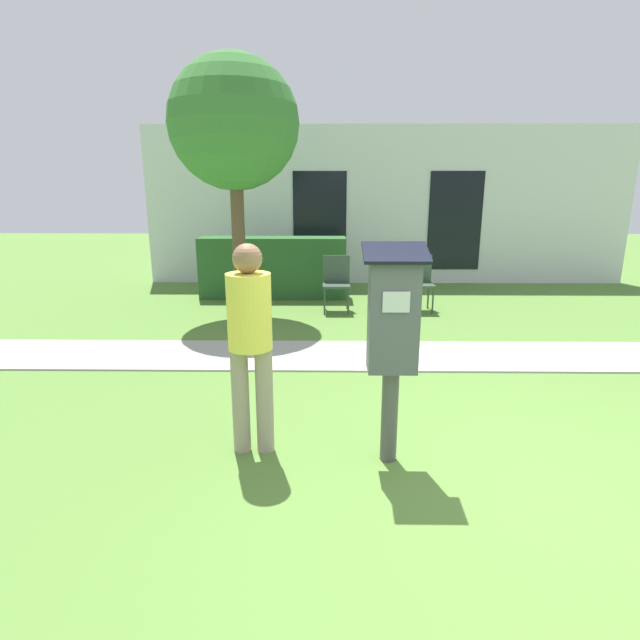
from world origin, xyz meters
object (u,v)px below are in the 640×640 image
at_px(outdoor_chair_left, 336,279).
at_px(outdoor_chair_middle, 419,278).
at_px(person_standing, 250,334).
at_px(parking_meter, 393,327).

relative_size(outdoor_chair_left, outdoor_chair_middle, 1.00).
bearing_deg(outdoor_chair_left, person_standing, -109.50).
relative_size(person_standing, outdoor_chair_middle, 1.76).
height_order(parking_meter, outdoor_chair_left, parking_meter).
xyz_separation_m(person_standing, outdoor_chair_left, (0.71, 4.58, -0.40)).
bearing_deg(outdoor_chair_middle, person_standing, -117.10).
distance_m(person_standing, outdoor_chair_left, 4.65).
bearing_deg(outdoor_chair_left, parking_meter, -97.03).
relative_size(person_standing, outdoor_chair_left, 1.76).
bearing_deg(person_standing, parking_meter, -37.20).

